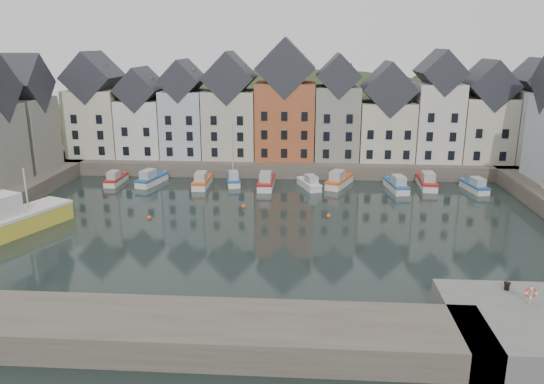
# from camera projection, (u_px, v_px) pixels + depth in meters

# --- Properties ---
(ground) EXTENTS (260.00, 260.00, 0.00)m
(ground) POSITION_uv_depth(u_px,v_px,m) (273.00, 231.00, 55.32)
(ground) COLOR black
(ground) RESTS_ON ground
(far_quay) EXTENTS (90.00, 16.00, 2.00)m
(far_quay) POSITION_uv_depth(u_px,v_px,m) (285.00, 160.00, 83.85)
(far_quay) COLOR #50463D
(far_quay) RESTS_ON ground
(near_wall) EXTENTS (50.00, 6.00, 2.00)m
(near_wall) POSITION_uv_depth(u_px,v_px,m) (97.00, 328.00, 34.59)
(near_wall) COLOR #50463D
(near_wall) RESTS_ON ground
(hillside) EXTENTS (153.60, 70.40, 64.00)m
(hillside) POSITION_uv_depth(u_px,v_px,m) (290.00, 221.00, 113.97)
(hillside) COLOR #232F17
(hillside) RESTS_ON ground
(far_terrace) EXTENTS (72.37, 8.16, 17.78)m
(far_terrace) POSITION_uv_depth(u_px,v_px,m) (306.00, 112.00, 79.57)
(far_terrace) COLOR beige
(far_terrace) RESTS_ON far_quay
(left_terrace) EXTENTS (7.65, 17.00, 15.69)m
(left_terrace) POSITION_uv_depth(u_px,v_px,m) (1.00, 124.00, 68.24)
(left_terrace) COLOR gray
(left_terrace) RESTS_ON left_quay
(mooring_buoys) EXTENTS (20.50, 5.50, 0.50)m
(mooring_buoys) POSITION_uv_depth(u_px,v_px,m) (241.00, 213.00, 60.66)
(mooring_buoys) COLOR #DD531A
(mooring_buoys) RESTS_ON ground
(boat_a) EXTENTS (1.81, 5.52, 2.11)m
(boat_a) POSITION_uv_depth(u_px,v_px,m) (116.00, 179.00, 73.76)
(boat_a) COLOR silver
(boat_a) RESTS_ON ground
(boat_b) EXTENTS (3.36, 6.48, 2.38)m
(boat_b) POSITION_uv_depth(u_px,v_px,m) (151.00, 179.00, 73.52)
(boat_b) COLOR silver
(boat_b) RESTS_ON ground
(boat_c) EXTENTS (1.94, 6.14, 2.35)m
(boat_c) POSITION_uv_depth(u_px,v_px,m) (202.00, 181.00, 72.40)
(boat_c) COLOR silver
(boat_c) RESTS_ON ground
(boat_d) EXTENTS (2.70, 5.75, 10.56)m
(boat_d) POSITION_uv_depth(u_px,v_px,m) (233.00, 179.00, 73.56)
(boat_d) COLOR silver
(boat_d) RESTS_ON ground
(boat_e) EXTENTS (2.05, 6.53, 2.51)m
(boat_e) POSITION_uv_depth(u_px,v_px,m) (266.00, 182.00, 71.81)
(boat_e) COLOR silver
(boat_e) RESTS_ON ground
(boat_f) EXTENTS (3.54, 5.74, 2.11)m
(boat_f) POSITION_uv_depth(u_px,v_px,m) (309.00, 184.00, 71.50)
(boat_f) COLOR silver
(boat_f) RESTS_ON ground
(boat_g) EXTENTS (4.33, 6.82, 2.51)m
(boat_g) POSITION_uv_depth(u_px,v_px,m) (339.00, 181.00, 72.50)
(boat_g) COLOR silver
(boat_g) RESTS_ON ground
(boat_h) EXTENTS (2.81, 6.40, 2.38)m
(boat_h) POSITION_uv_depth(u_px,v_px,m) (397.00, 185.00, 70.41)
(boat_h) COLOR silver
(boat_h) RESTS_ON ground
(boat_i) EXTENTS (2.22, 6.55, 2.49)m
(boat_i) POSITION_uv_depth(u_px,v_px,m) (427.00, 182.00, 71.81)
(boat_i) COLOR silver
(boat_i) RESTS_ON ground
(boat_j) EXTENTS (2.71, 5.80, 2.14)m
(boat_j) POSITION_uv_depth(u_px,v_px,m) (475.00, 186.00, 70.13)
(boat_j) COLOR silver
(boat_j) RESTS_ON ground
(large_vessel) EXTENTS (8.31, 13.48, 6.82)m
(large_vessel) POSITION_uv_depth(u_px,v_px,m) (6.00, 221.00, 53.60)
(large_vessel) COLOR gold
(large_vessel) RESTS_ON ground
(mooring_bollard) EXTENTS (0.48, 0.48, 0.56)m
(mooring_bollard) POSITION_uv_depth(u_px,v_px,m) (507.00, 286.00, 37.67)
(mooring_bollard) COLOR black
(mooring_bollard) RESTS_ON near_quay
(life_ring_post) EXTENTS (0.80, 0.17, 1.30)m
(life_ring_post) POSITION_uv_depth(u_px,v_px,m) (531.00, 293.00, 35.37)
(life_ring_post) COLOR gray
(life_ring_post) RESTS_ON near_quay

